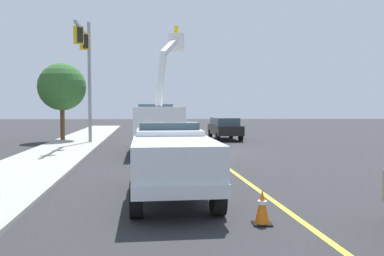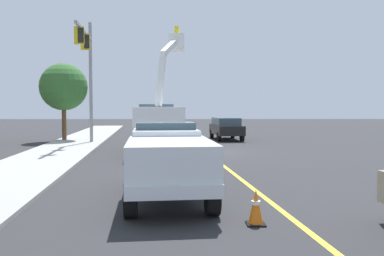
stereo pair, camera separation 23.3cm
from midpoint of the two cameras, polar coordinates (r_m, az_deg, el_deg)
The scene contains 11 objects.
ground at distance 22.58m, azimuth 2.32°, elevation -3.45°, with size 120.00×120.00×0.00m, color #2D2D30.
sidewalk_far_side at distance 22.81m, azimuth -18.22°, elevation -3.38°, with size 60.00×3.60×0.12m, color #9E9E99.
lane_centre_stripe at distance 22.58m, azimuth 2.32°, elevation -3.44°, with size 50.00×0.16×0.01m, color yellow.
utility_bucket_truck at distance 23.00m, azimuth -4.57°, elevation 0.69°, with size 8.41×3.29×7.11m.
service_pickup_truck at distance 11.20m, azimuth -2.81°, elevation -4.30°, with size 5.78×2.64×2.06m.
passing_minivan at distance 31.29m, azimuth 5.01°, elevation 0.14°, with size 4.96×2.36×1.69m.
traffic_cone_leading at distance 9.02m, azimuth 9.68°, elevation -10.90°, with size 0.40×0.40×0.78m.
traffic_cone_mid_front at distance 17.60m, azimuth 1.86°, elevation -4.14°, with size 0.40×0.40×0.72m.
traffic_cone_mid_rear at distance 27.51m, azimuth -1.10°, elevation -1.54°, with size 0.40×0.40×0.72m.
traffic_signal_mast at distance 27.35m, azimuth -14.22°, elevation 9.03°, with size 5.81×0.84×8.25m.
street_tree_right at distance 31.10m, azimuth -17.36°, elevation 5.49°, with size 3.43×3.43×5.69m.
Camera 2 is at (-22.40, 1.06, 2.55)m, focal length 38.04 mm.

